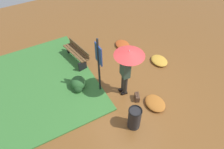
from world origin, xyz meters
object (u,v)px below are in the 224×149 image
object	(u,v)px
handbag	(137,97)
trash_bin	(134,118)
person_with_umbrella	(127,61)
park_bench	(77,53)
info_sign_post	(99,60)

from	to	relation	value
handbag	trash_bin	world-z (taller)	trash_bin
handbag	trash_bin	xyz separation A→B (m)	(0.82, -0.68, 0.29)
person_with_umbrella	trash_bin	world-z (taller)	person_with_umbrella
handbag	park_bench	bearing A→B (deg)	-160.55
trash_bin	info_sign_post	bearing A→B (deg)	-172.44
park_bench	trash_bin	distance (m)	3.75
info_sign_post	handbag	bearing A→B (deg)	42.01
person_with_umbrella	park_bench	distance (m)	2.85
handbag	park_bench	distance (m)	3.11
park_bench	trash_bin	world-z (taller)	trash_bin
info_sign_post	trash_bin	bearing A→B (deg)	7.56
info_sign_post	handbag	xyz separation A→B (m)	(1.02, 0.92, -1.32)
park_bench	info_sign_post	bearing A→B (deg)	3.29
info_sign_post	trash_bin	xyz separation A→B (m)	(1.84, 0.24, -1.03)
info_sign_post	trash_bin	distance (m)	2.12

